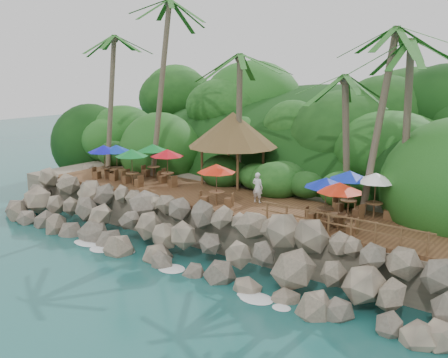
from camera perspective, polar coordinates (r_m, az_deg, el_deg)
The scene contains 12 objects.
ground at distance 26.69m, azimuth -7.99°, elevation -9.39°, with size 140.00×140.00×0.00m, color #19514F.
land_base at distance 38.71m, azimuth 9.07°, elevation -0.84°, with size 32.00×25.20×2.10m, color gray.
jungle_hill at distance 45.52m, azimuth 13.56°, elevation -0.37°, with size 44.80×28.00×15.40m, color #143811.
seawall at distance 27.63m, azimuth -5.09°, elevation -6.00°, with size 29.00×4.00×2.30m, color gray, non-canonical shape.
terrace at distance 30.26m, azimuth -0.00°, elevation -2.22°, with size 26.00×5.00×0.20m, color brown.
jungle_foliage at distance 38.11m, azimuth 8.29°, elevation -2.65°, with size 44.00×16.00×12.00m, color #143811, non-canonical shape.
foam_line at distance 26.87m, azimuth -7.53°, elevation -9.15°, with size 25.20×0.80×0.06m.
palms at distance 31.10m, azimuth 3.70°, elevation 15.04°, with size 27.64×7.02×12.91m.
palapa at distance 33.14m, azimuth 0.98°, elevation 5.41°, with size 5.71×5.71×4.60m.
dining_clusters at distance 29.94m, azimuth -1.08°, elevation 1.57°, with size 19.76×5.16×2.30m.
railing at distance 23.95m, azimuth 12.50°, elevation -4.77°, with size 8.30×0.10×1.00m.
waiter at distance 29.00m, azimuth 3.67°, elevation -0.94°, with size 0.63×0.41×1.72m, color silver.
Camera 1 is at (17.84, -17.18, 9.93)m, focal length 41.97 mm.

